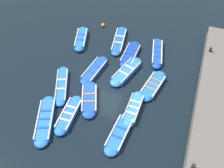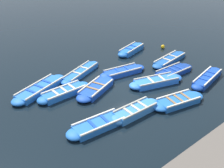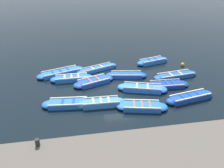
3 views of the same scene
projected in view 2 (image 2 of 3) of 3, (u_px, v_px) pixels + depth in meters
The scene contains 15 objects.
ground_plane at pixel (124, 84), 16.31m from camera, with size 120.00×120.00×0.00m, color black.
boat_inner_gap at pixel (173, 71), 17.55m from camera, with size 1.09×3.42×0.35m.
boat_alongside at pixel (40, 89), 15.48m from camera, with size 2.22×4.08×0.40m.
boat_outer_right at pixel (123, 72), 17.50m from camera, with size 1.38×3.45×0.38m.
boat_drifting at pixel (131, 50), 20.85m from camera, with size 1.63×3.34×0.44m.
boat_far_corner at pixel (207, 78), 16.60m from camera, with size 1.41×3.71×0.43m.
boat_outer_left at pixel (156, 82), 16.23m from camera, with size 1.90×3.71×0.42m.
boat_mid_row at pixel (96, 89), 15.51m from camera, with size 2.08×3.44×0.39m.
boat_broadside at pixel (170, 60), 19.23m from camera, with size 1.32×3.92×0.37m.
boat_tucked at pixel (99, 125), 12.52m from camera, with size 1.19×3.45×0.39m.
boat_bow_out at pixel (135, 111), 13.46m from camera, with size 0.90×3.18×0.45m.
boat_stern_in at pixel (81, 72), 17.43m from camera, with size 2.09×3.82×0.36m.
boat_end_of_row at pixel (64, 92), 15.10m from camera, with size 0.90×3.37×0.41m.
boat_near_quay at pixel (178, 101), 14.33m from camera, with size 1.60×3.39×0.39m.
buoy_orange_near at pixel (163, 47), 21.52m from camera, with size 0.32×0.32×0.32m, color #EAB214.
Camera 2 is at (-10.52, 9.61, 7.97)m, focal length 42.00 mm.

